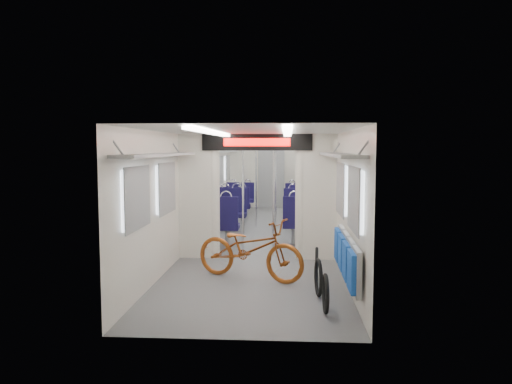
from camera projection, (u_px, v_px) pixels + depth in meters
The scene contains 14 objects.
carriage at pixel (262, 173), 10.90m from camera, with size 12.00×12.02×2.31m.
bicycle at pixel (250, 249), 7.77m from camera, with size 0.64×1.82×0.96m, color #8F4314.
flip_bench at pixel (346, 257), 6.75m from camera, with size 0.12×2.14×0.56m.
bike_hoop_a at pixel (326, 296), 6.16m from camera, with size 0.50×0.50×0.05m, color black.
bike_hoop_b at pixel (318, 279), 6.87m from camera, with size 0.53×0.53×0.05m, color black.
bike_hoop_c at pixel (317, 266), 7.67m from camera, with size 0.53×0.53×0.05m, color black.
seat_bay_near_left at pixel (222, 213), 11.37m from camera, with size 0.96×2.32×1.17m.
seat_bay_near_right at pixel (304, 212), 11.55m from camera, with size 0.95×2.24×1.15m.
seat_bay_far_left at pixel (237, 199), 14.86m from camera, with size 0.89×1.98×1.07m.
seat_bay_far_right at pixel (300, 200), 14.46m from camera, with size 0.89×1.99×1.07m.
stanchion_near_left at pixel (243, 194), 9.77m from camera, with size 0.04×0.04×2.30m, color silver.
stanchion_near_right at pixel (273, 194), 9.73m from camera, with size 0.04×0.04×2.30m, color silver.
stanchion_far_left at pixel (256, 183), 12.89m from camera, with size 0.04×0.04×2.30m, color silver.
stanchion_far_right at pixel (276, 183), 12.70m from camera, with size 0.04×0.04×2.30m, color silver.
Camera 1 is at (0.55, -11.14, 2.04)m, focal length 35.00 mm.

